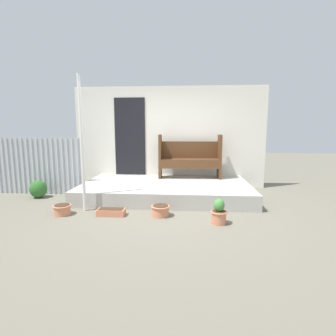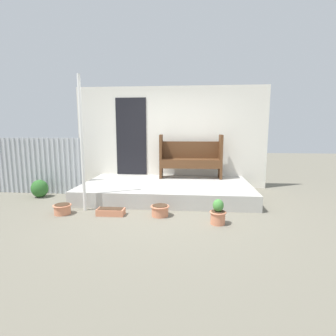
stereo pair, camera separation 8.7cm
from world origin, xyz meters
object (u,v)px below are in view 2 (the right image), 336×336
at_px(bench, 191,156).
at_px(support_post, 82,145).
at_px(flower_pot_left, 62,209).
at_px(shrub_by_fence, 40,188).
at_px(flower_pot_middle, 160,210).
at_px(flower_pot_right, 218,213).
at_px(planter_box_rect, 111,212).

bearing_deg(bench, support_post, -138.11).
relative_size(flower_pot_left, shrub_by_fence, 0.83).
bearing_deg(support_post, flower_pot_middle, -7.53).
distance_m(flower_pot_left, shrub_by_fence, 1.53).
relative_size(flower_pot_right, shrub_by_fence, 1.05).
height_order(flower_pot_left, shrub_by_fence, shrub_by_fence).
bearing_deg(flower_pot_left, bench, 42.82).
xyz_separation_m(bench, flower_pot_left, (-2.29, -2.12, -0.75)).
xyz_separation_m(flower_pot_left, planter_box_rect, (0.89, 0.02, -0.04)).
relative_size(flower_pot_left, flower_pot_right, 0.79).
bearing_deg(flower_pot_middle, support_post, 172.47).
distance_m(flower_pot_middle, shrub_by_fence, 3.03).
xyz_separation_m(flower_pot_right, shrub_by_fence, (-3.84, 1.33, 0.02)).
xyz_separation_m(flower_pot_middle, planter_box_rect, (-0.88, -0.04, -0.05)).
xyz_separation_m(flower_pot_left, flower_pot_right, (2.76, -0.24, 0.08)).
bearing_deg(flower_pot_right, support_post, 168.46).
height_order(support_post, planter_box_rect, support_post).
bearing_deg(flower_pot_left, flower_pot_right, -5.06).
bearing_deg(planter_box_rect, bench, 56.29).
distance_m(support_post, bench, 2.75).
bearing_deg(flower_pot_left, planter_box_rect, 1.55).
height_order(flower_pot_left, flower_pot_middle, flower_pot_middle).
xyz_separation_m(planter_box_rect, shrub_by_fence, (-1.97, 1.06, 0.14)).
xyz_separation_m(support_post, shrub_by_fence, (-1.40, 0.83, -1.05)).
distance_m(bench, flower_pot_right, 2.50).
relative_size(bench, flower_pot_middle, 4.56).
bearing_deg(flower_pot_right, bench, 101.16).
bearing_deg(shrub_by_fence, flower_pot_right, -19.10).
bearing_deg(planter_box_rect, support_post, 158.15).
xyz_separation_m(bench, flower_pot_middle, (-0.52, -2.06, -0.74)).
bearing_deg(bench, shrub_by_fence, -164.41).
relative_size(support_post, shrub_by_fence, 6.30).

